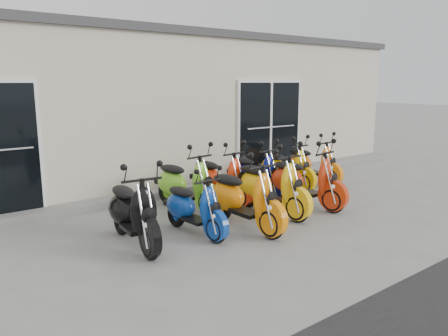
{
  "coord_description": "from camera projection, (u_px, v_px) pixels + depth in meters",
  "views": [
    {
      "loc": [
        -4.67,
        -5.47,
        2.26
      ],
      "look_at": [
        0.0,
        0.6,
        0.75
      ],
      "focal_mm": 35.0,
      "sensor_mm": 36.0,
      "label": 1
    }
  ],
  "objects": [
    {
      "name": "scooter_front_red",
      "position": [
        305.0,
        172.0,
        7.95
      ],
      "size": [
        0.88,
        1.81,
        1.29
      ],
      "primitive_type": null,
      "rotation": [
        0.0,
        0.0,
        0.14
      ],
      "color": "red",
      "rests_on": "ground"
    },
    {
      "name": "roof_cap",
      "position": [
        112.0,
        41.0,
        10.89
      ],
      "size": [
        14.2,
        6.2,
        0.16
      ],
      "primitive_type": "cube",
      "color": "#3F3F42",
      "rests_on": "building"
    },
    {
      "name": "scooter_front_blue",
      "position": [
        194.0,
        199.0,
        6.49
      ],
      "size": [
        0.64,
        1.51,
        1.09
      ],
      "primitive_type": null,
      "rotation": [
        0.0,
        0.0,
        0.07
      ],
      "color": "#0C3998",
      "rests_on": "ground"
    },
    {
      "name": "scooter_front_orange_a",
      "position": [
        244.0,
        188.0,
        6.72
      ],
      "size": [
        0.7,
        1.78,
        1.3
      ],
      "primitive_type": null,
      "rotation": [
        0.0,
        0.0,
        0.03
      ],
      "color": "orange",
      "rests_on": "ground"
    },
    {
      "name": "scooter_front_black",
      "position": [
        133.0,
        202.0,
        6.02
      ],
      "size": [
        0.79,
        1.77,
        1.27
      ],
      "primitive_type": null,
      "rotation": [
        0.0,
        0.0,
        -0.1
      ],
      "color": "black",
      "rests_on": "ground"
    },
    {
      "name": "front_step",
      "position": [
        182.0,
        189.0,
        9.04
      ],
      "size": [
        14.0,
        0.4,
        0.15
      ],
      "primitive_type": "cube",
      "color": "gray",
      "rests_on": "ground"
    },
    {
      "name": "scooter_front_orange_b",
      "position": [
        270.0,
        178.0,
        7.48
      ],
      "size": [
        0.75,
        1.81,
        1.31
      ],
      "primitive_type": null,
      "rotation": [
        0.0,
        0.0,
        0.06
      ],
      "color": "yellow",
      "rests_on": "ground"
    },
    {
      "name": "scooter_back_green",
      "position": [
        185.0,
        176.0,
        7.74
      ],
      "size": [
        0.85,
        1.77,
        1.26
      ],
      "primitive_type": null,
      "rotation": [
        0.0,
        0.0,
        0.14
      ],
      "color": "#76CB28",
      "rests_on": "ground"
    },
    {
      "name": "scooter_back_yellow",
      "position": [
        286.0,
        161.0,
        9.32
      ],
      "size": [
        0.66,
        1.64,
        1.19
      ],
      "primitive_type": null,
      "rotation": [
        0.0,
        0.0,
        0.05
      ],
      "color": "#E6AB01",
      "rests_on": "ground"
    },
    {
      "name": "scooter_back_red",
      "position": [
        220.0,
        171.0,
        8.24
      ],
      "size": [
        0.79,
        1.71,
        1.22
      ],
      "primitive_type": null,
      "rotation": [
        0.0,
        0.0,
        0.12
      ],
      "color": "red",
      "rests_on": "ground"
    },
    {
      "name": "door_left",
      "position": [
        7.0,
        145.0,
        7.01
      ],
      "size": [
        1.07,
        0.08,
        2.22
      ],
      "primitive_type": "cube",
      "color": "black",
      "rests_on": "front_step"
    },
    {
      "name": "ground",
      "position": [
        245.0,
        216.0,
        7.49
      ],
      "size": [
        80.0,
        80.0,
        0.0
      ],
      "primitive_type": "plane",
      "color": "gray",
      "rests_on": "ground"
    },
    {
      "name": "building",
      "position": [
        115.0,
        108.0,
        11.22
      ],
      "size": [
        14.0,
        6.0,
        3.2
      ],
      "primitive_type": "cube",
      "color": "beige",
      "rests_on": "ground"
    },
    {
      "name": "scooter_back_extra",
      "position": [
        312.0,
        157.0,
        9.83
      ],
      "size": [
        0.66,
        1.64,
        1.19
      ],
      "primitive_type": null,
      "rotation": [
        0.0,
        0.0,
        0.05
      ],
      "color": "orange",
      "rests_on": "ground"
    },
    {
      "name": "door_right",
      "position": [
        270.0,
        124.0,
        10.49
      ],
      "size": [
        2.02,
        0.08,
        2.22
      ],
      "primitive_type": "cube",
      "color": "black",
      "rests_on": "front_step"
    },
    {
      "name": "scooter_back_blue",
      "position": [
        255.0,
        167.0,
        8.82
      ],
      "size": [
        0.69,
        1.62,
        1.16
      ],
      "primitive_type": null,
      "rotation": [
        0.0,
        0.0,
        0.08
      ],
      "color": "#060D77",
      "rests_on": "ground"
    }
  ]
}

